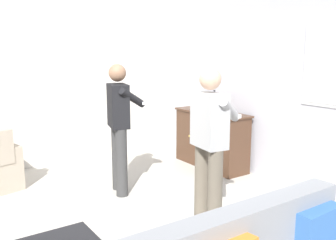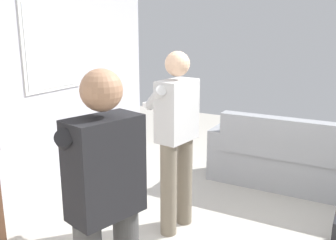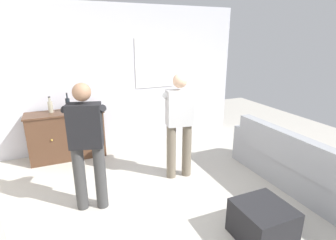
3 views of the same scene
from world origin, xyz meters
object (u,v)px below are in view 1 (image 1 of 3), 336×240
object	(u,v)px
sideboard_cabinet	(211,139)
bottle_liquor_amber	(214,104)
person_standing_right	(210,141)
person_standing_left	(119,122)
bottle_wine_green	(206,103)

from	to	relation	value
sideboard_cabinet	bottle_liquor_amber	xyz separation A→B (m)	(0.07, -0.02, 0.58)
sideboard_cabinet	person_standing_right	xyz separation A→B (m)	(1.62, -1.42, 0.49)
person_standing_left	bottle_liquor_amber	bearing A→B (deg)	94.10
person_standing_right	bottle_liquor_amber	bearing A→B (deg)	137.64
sideboard_cabinet	bottle_wine_green	world-z (taller)	bottle_wine_green
bottle_liquor_amber	person_standing_left	xyz separation A→B (m)	(0.12, -1.71, -0.09)
sideboard_cabinet	person_standing_left	bearing A→B (deg)	-83.52
bottle_liquor_amber	bottle_wine_green	bearing A→B (deg)	165.21
bottle_wine_green	bottle_liquor_amber	world-z (taller)	bottle_liquor_amber
bottle_liquor_amber	person_standing_right	distance (m)	2.09
bottle_wine_green	bottle_liquor_amber	distance (m)	0.30
bottle_wine_green	person_standing_left	bearing A→B (deg)	-76.93
bottle_wine_green	person_standing_right	distance (m)	2.36
bottle_liquor_amber	person_standing_right	bearing A→B (deg)	-42.36
sideboard_cabinet	person_standing_left	size ratio (longest dim) A/B	0.80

